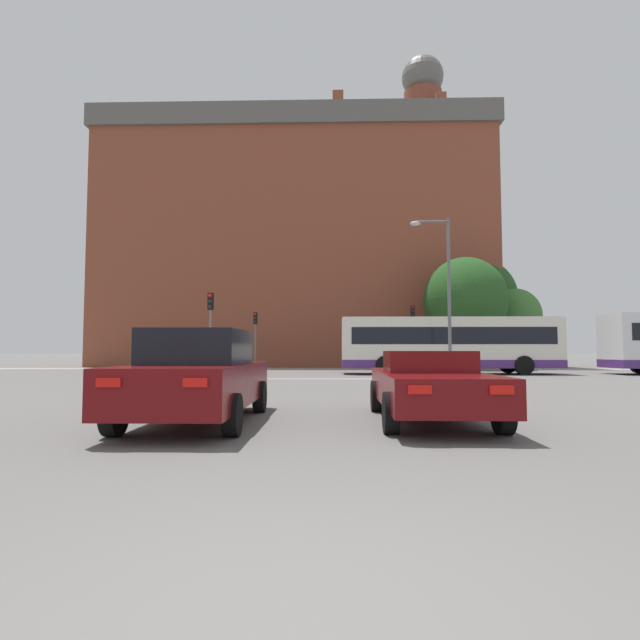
{
  "coord_description": "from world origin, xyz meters",
  "views": [
    {
      "loc": [
        0.13,
        -2.4,
        1.26
      ],
      "look_at": [
        -0.56,
        24.14,
        2.9
      ],
      "focal_mm": 28.0,
      "sensor_mm": 36.0,
      "label": 1
    }
  ],
  "objects": [
    {
      "name": "ground_plane",
      "position": [
        0.0,
        0.0,
        0.0
      ],
      "size": [
        400.0,
        400.0,
        0.0
      ],
      "primitive_type": "plane",
      "color": "#605E5B"
    },
    {
      "name": "far_pavement",
      "position": [
        0.0,
        32.16,
        0.01
      ],
      "size": [
        69.3,
        2.5,
        0.01
      ],
      "primitive_type": "cube",
      "color": "gray",
      "rests_on": "ground_plane"
    },
    {
      "name": "tree_by_building",
      "position": [
        13.58,
        34.75,
        3.84
      ],
      "size": [
        3.84,
        3.84,
        5.87
      ],
      "color": "#4C3823",
      "rests_on": "ground_plane"
    },
    {
      "name": "traffic_light_far_right",
      "position": [
        5.56,
        31.58,
        2.91
      ],
      "size": [
        0.26,
        0.31,
        4.34
      ],
      "color": "slate",
      "rests_on": "ground_plane"
    },
    {
      "name": "car_roadster_right",
      "position": [
        1.87,
        6.69,
        0.65
      ],
      "size": [
        1.94,
        4.6,
        1.26
      ],
      "rotation": [
        0.0,
        0.0,
        -0.01
      ],
      "color": "#600C0F",
      "rests_on": "ground_plane"
    },
    {
      "name": "tree_kerbside",
      "position": [
        9.27,
        32.14,
        4.73
      ],
      "size": [
        5.68,
        5.68,
        7.72
      ],
      "color": "#4C3823",
      "rests_on": "ground_plane"
    },
    {
      "name": "car_saloon_left",
      "position": [
        -2.24,
        6.4,
        0.81
      ],
      "size": [
        2.01,
        4.77,
        1.63
      ],
      "rotation": [
        0.0,
        0.0,
        0.01
      ],
      "color": "#600C0F",
      "rests_on": "ground_plane"
    },
    {
      "name": "street_lamp_junction",
      "position": [
        5.44,
        21.63,
        4.64
      ],
      "size": [
        1.92,
        0.36,
        7.7
      ],
      "color": "slate",
      "rests_on": "ground_plane"
    },
    {
      "name": "traffic_light_far_left",
      "position": [
        -5.21,
        31.67,
        2.63
      ],
      "size": [
        0.26,
        0.31,
        3.89
      ],
      "color": "slate",
      "rests_on": "ground_plane"
    },
    {
      "name": "traffic_light_near_left",
      "position": [
        -5.6,
        20.69,
        2.68
      ],
      "size": [
        0.26,
        0.31,
        3.97
      ],
      "color": "slate",
      "rests_on": "ground_plane"
    },
    {
      "name": "bus_crossing_lead",
      "position": [
        6.44,
        25.0,
        1.64
      ],
      "size": [
        11.62,
        2.69,
        3.05
      ],
      "rotation": [
        0.0,
        0.0,
        -1.57
      ],
      "color": "silver",
      "rests_on": "ground_plane"
    },
    {
      "name": "stop_line_strip",
      "position": [
        0.0,
        20.03,
        0.0
      ],
      "size": [
        8.37,
        0.3,
        0.01
      ],
      "primitive_type": "cube",
      "color": "silver",
      "rests_on": "ground_plane"
    },
    {
      "name": "pedestrian_waiting",
      "position": [
        8.32,
        32.3,
        1.11
      ],
      "size": [
        0.27,
        0.41,
        1.86
      ],
      "rotation": [
        0.0,
        0.0,
        1.55
      ],
      "color": "black",
      "rests_on": "ground_plane"
    },
    {
      "name": "brick_civic_building",
      "position": [
        -2.91,
        41.38,
        10.6
      ],
      "size": [
        32.71,
        12.5,
        27.79
      ],
      "color": "brown",
      "rests_on": "ground_plane"
    },
    {
      "name": "tree_distant",
      "position": [
        11.55,
        37.38,
        5.33
      ],
      "size": [
        6.29,
        6.29,
        8.64
      ],
      "color": "#4C3823",
      "rests_on": "ground_plane"
    }
  ]
}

